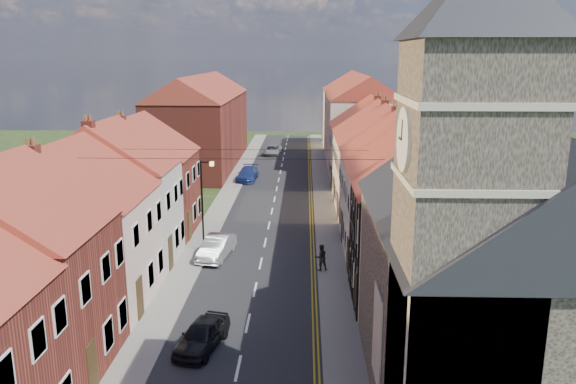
{
  "coord_description": "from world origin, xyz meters",
  "views": [
    {
      "loc": [
        2.7,
        -14.75,
        12.63
      ],
      "look_at": [
        1.56,
        22.5,
        3.5
      ],
      "focal_mm": 35.0,
      "sensor_mm": 36.0,
      "label": 1
    }
  ],
  "objects_px": {
    "car_near": "(202,335)",
    "car_mid": "(217,247)",
    "car_far": "(248,174)",
    "car_distant": "(273,150)",
    "church": "(501,260)",
    "pedestrian_right": "(321,257)",
    "lamppost": "(203,200)"
  },
  "relations": [
    {
      "from": "car_near",
      "to": "car_mid",
      "type": "height_order",
      "value": "car_mid"
    },
    {
      "from": "car_far",
      "to": "car_distant",
      "type": "distance_m",
      "value": 15.48
    },
    {
      "from": "church",
      "to": "car_far",
      "type": "distance_m",
      "value": 40.7
    },
    {
      "from": "car_mid",
      "to": "car_far",
      "type": "xyz_separation_m",
      "value": [
        -0.32,
        22.66,
        -0.02
      ]
    },
    {
      "from": "pedestrian_right",
      "to": "church",
      "type": "bearing_deg",
      "value": 93.65
    },
    {
      "from": "car_mid",
      "to": "pedestrian_right",
      "type": "relative_size",
      "value": 2.66
    },
    {
      "from": "church",
      "to": "pedestrian_right",
      "type": "relative_size",
      "value": 9.52
    },
    {
      "from": "car_far",
      "to": "pedestrian_right",
      "type": "xyz_separation_m",
      "value": [
        6.9,
        -24.93,
        0.24
      ]
    },
    {
      "from": "pedestrian_right",
      "to": "car_far",
      "type": "bearing_deg",
      "value": -93.71
    },
    {
      "from": "lamppost",
      "to": "pedestrian_right",
      "type": "relative_size",
      "value": 3.76
    },
    {
      "from": "church",
      "to": "lamppost",
      "type": "xyz_separation_m",
      "value": [
        -13.17,
        16.68,
        -2.34
      ]
    },
    {
      "from": "pedestrian_right",
      "to": "car_distant",
      "type": "bearing_deg",
      "value": -101.83
    },
    {
      "from": "car_far",
      "to": "pedestrian_right",
      "type": "relative_size",
      "value": 2.92
    },
    {
      "from": "church",
      "to": "pedestrian_right",
      "type": "height_order",
      "value": "church"
    },
    {
      "from": "car_near",
      "to": "car_far",
      "type": "height_order",
      "value": "car_far"
    },
    {
      "from": "car_distant",
      "to": "car_far",
      "type": "bearing_deg",
      "value": -91.03
    },
    {
      "from": "church",
      "to": "car_near",
      "type": "distance_m",
      "value": 13.03
    },
    {
      "from": "car_mid",
      "to": "car_distant",
      "type": "height_order",
      "value": "car_mid"
    },
    {
      "from": "car_near",
      "to": "car_mid",
      "type": "bearing_deg",
      "value": 109.13
    },
    {
      "from": "car_distant",
      "to": "pedestrian_right",
      "type": "relative_size",
      "value": 2.76
    },
    {
      "from": "church",
      "to": "car_far",
      "type": "relative_size",
      "value": 3.26
    },
    {
      "from": "car_distant",
      "to": "pedestrian_right",
      "type": "bearing_deg",
      "value": -77.37
    },
    {
      "from": "church",
      "to": "car_distant",
      "type": "xyz_separation_m",
      "value": [
        -10.86,
        53.75,
        -5.27
      ]
    },
    {
      "from": "lamppost",
      "to": "car_mid",
      "type": "xyz_separation_m",
      "value": [
        0.93,
        -0.97,
        -2.84
      ]
    },
    {
      "from": "church",
      "to": "car_mid",
      "type": "relative_size",
      "value": 3.58
    },
    {
      "from": "car_near",
      "to": "lamppost",
      "type": "bearing_deg",
      "value": 112.94
    },
    {
      "from": "car_distant",
      "to": "pedestrian_right",
      "type": "distance_m",
      "value": 40.65
    },
    {
      "from": "car_near",
      "to": "car_distant",
      "type": "height_order",
      "value": "car_near"
    },
    {
      "from": "car_near",
      "to": "car_far",
      "type": "distance_m",
      "value": 34.1
    },
    {
      "from": "car_far",
      "to": "car_distant",
      "type": "xyz_separation_m",
      "value": [
        1.7,
        15.39,
        -0.07
      ]
    },
    {
      "from": "lamppost",
      "to": "car_far",
      "type": "bearing_deg",
      "value": 88.38
    },
    {
      "from": "lamppost",
      "to": "pedestrian_right",
      "type": "bearing_deg",
      "value": -23.3
    }
  ]
}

